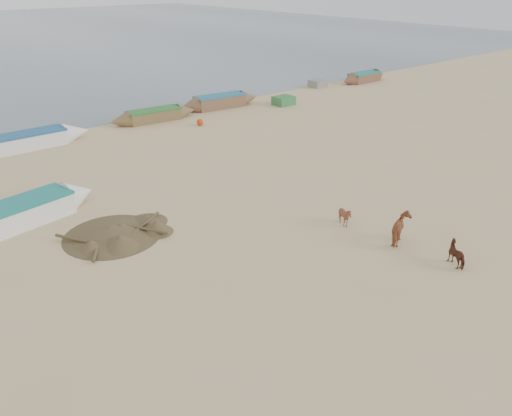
# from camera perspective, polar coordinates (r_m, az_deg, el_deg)

# --- Properties ---
(ground) EXTENTS (140.00, 140.00, 0.00)m
(ground) POSITION_cam_1_polar(r_m,az_deg,el_deg) (17.14, 8.63, -7.46)
(ground) COLOR tan
(ground) RESTS_ON ground
(cow_adult) EXTENTS (1.46, 1.19, 1.13)m
(cow_adult) POSITION_cam_1_polar(r_m,az_deg,el_deg) (19.27, 16.24, -2.38)
(cow_adult) COLOR brown
(cow_adult) RESTS_ON ground
(calf_front) EXTENTS (0.97, 0.93, 0.84)m
(calf_front) POSITION_cam_1_polar(r_m,az_deg,el_deg) (20.15, 10.13, -0.92)
(calf_front) COLOR brown
(calf_front) RESTS_ON ground
(calf_right) EXTENTS (0.72, 0.84, 0.82)m
(calf_right) POSITION_cam_1_polar(r_m,az_deg,el_deg) (18.63, 22.15, -4.89)
(calf_right) COLOR #52291A
(calf_right) RESTS_ON ground
(near_canoe) EXTENTS (6.26, 2.60, 0.99)m
(near_canoe) POSITION_cam_1_polar(r_m,az_deg,el_deg) (22.11, -24.78, -0.33)
(near_canoe) COLOR white
(near_canoe) RESTS_ON ground
(debris_pile) EXTENTS (4.37, 4.37, 0.43)m
(debris_pile) POSITION_cam_1_polar(r_m,az_deg,el_deg) (19.94, -16.18, -2.54)
(debris_pile) COLOR brown
(debris_pile) RESTS_ON ground
(waterline_canoes) EXTENTS (57.11, 3.89, 0.98)m
(waterline_canoes) POSITION_cam_1_polar(r_m,az_deg,el_deg) (32.20, -21.79, 7.78)
(waterline_canoes) COLOR brown
(waterline_canoes) RESTS_ON ground
(beach_clutter) EXTENTS (42.83, 4.39, 0.64)m
(beach_clutter) POSITION_cam_1_polar(r_m,az_deg,el_deg) (34.15, -10.98, 9.80)
(beach_clutter) COLOR #295C33
(beach_clutter) RESTS_ON ground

